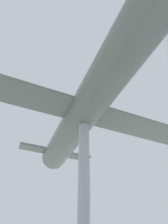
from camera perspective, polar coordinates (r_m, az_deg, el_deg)
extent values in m
cylinder|color=#B7B7BC|center=(9.08, 0.00, -24.56)|extent=(0.61, 0.61, 7.76)
cylinder|color=slate|center=(11.47, 0.00, 0.00)|extent=(5.34, 14.89, 2.15)
cube|color=slate|center=(11.47, 0.00, 0.00)|extent=(20.61, 6.56, 0.18)
cube|color=slate|center=(16.75, -9.06, -12.93)|extent=(6.67, 2.43, 0.18)
cube|color=slate|center=(17.28, -8.68, -9.70)|extent=(0.42, 1.11, 2.10)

